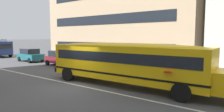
{
  "coord_description": "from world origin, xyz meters",
  "views": [
    {
      "loc": [
        9.47,
        -8.82,
        3.17
      ],
      "look_at": [
        2.11,
        0.91,
        1.98
      ],
      "focal_mm": 32.03,
      "sensor_mm": 36.0,
      "label": 1
    }
  ],
  "objects": [
    {
      "name": "sidewalk_far",
      "position": [
        0.0,
        7.82,
        0.01
      ],
      "size": [
        120.0,
        3.0,
        0.01
      ],
      "primitive_type": "cube",
      "color": "gray",
      "rests_on": "ground_plane"
    },
    {
      "name": "parked_car_maroon_mid_block",
      "position": [
        -8.1,
        5.07,
        0.84
      ],
      "size": [
        3.99,
        2.06,
        1.64
      ],
      "rotation": [
        0.0,
        0.0,
        -0.06
      ],
      "color": "maroon",
      "rests_on": "ground_plane"
    },
    {
      "name": "school_bus",
      "position": [
        2.64,
        1.82,
        1.64
      ],
      "size": [
        12.41,
        2.95,
        2.76
      ],
      "rotation": [
        0.0,
        0.0,
        0.03
      ],
      "color": "yellow",
      "rests_on": "ground_plane"
    },
    {
      "name": "ground_plane",
      "position": [
        0.0,
        0.0,
        0.0
      ],
      "size": [
        400.0,
        400.0,
        0.0
      ],
      "primitive_type": "plane",
      "color": "#4C4C4F"
    },
    {
      "name": "lane_centreline",
      "position": [
        0.0,
        0.0,
        0.0
      ],
      "size": [
        110.0,
        0.16,
        0.01
      ],
      "primitive_type": "cube",
      "color": "silver",
      "rests_on": "ground_plane"
    },
    {
      "name": "parked_car_teal_under_tree",
      "position": [
        -14.02,
        5.01,
        0.84
      ],
      "size": [
        3.99,
        2.06,
        1.64
      ],
      "rotation": [
        0.0,
        0.0,
        -0.06
      ],
      "color": "#195B66",
      "rests_on": "ground_plane"
    }
  ]
}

